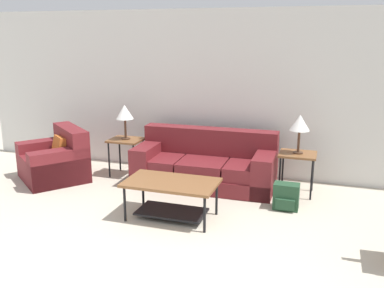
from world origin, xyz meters
name	(u,v)px	position (x,y,z in m)	size (l,w,h in m)	color
wall_back	(227,94)	(0.00, 4.23, 1.30)	(8.92, 0.06, 2.60)	silver
couch	(205,166)	(-0.15, 3.56, 0.30)	(2.09, 0.92, 0.82)	maroon
armchair	(56,161)	(-2.45, 3.10, 0.29)	(1.33, 1.32, 0.80)	maroon
coffee_table	(171,191)	(-0.20, 2.27, 0.35)	(1.13, 0.65, 0.48)	brown
side_table_left	(126,143)	(-1.48, 3.60, 0.53)	(0.51, 0.44, 0.60)	brown
side_table_right	(298,158)	(1.19, 3.60, 0.53)	(0.51, 0.44, 0.60)	brown
table_lamp_left	(125,113)	(-1.48, 3.60, 1.02)	(0.27, 0.27, 0.55)	#472D1E
table_lamp_right	(300,124)	(1.19, 3.60, 1.02)	(0.27, 0.27, 0.55)	#472D1E
backpack	(286,197)	(1.11, 2.99, 0.17)	(0.33, 0.27, 0.35)	#23472D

